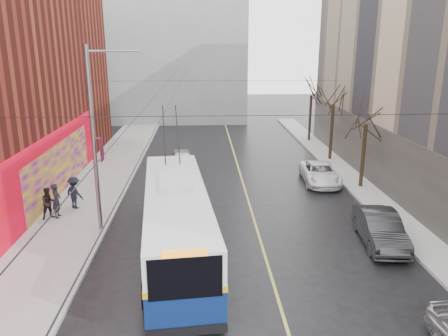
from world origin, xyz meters
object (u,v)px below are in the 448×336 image
(tree_near, at_px, (367,112))
(parked_car_b, at_px, (380,229))
(tree_mid, at_px, (334,94))
(following_car, at_px, (182,159))
(trolleybus, at_px, (177,220))
(pedestrian_b, at_px, (49,203))
(pedestrian_a, at_px, (57,201))
(pedestrian_c, at_px, (74,193))
(parked_car_c, at_px, (320,173))
(streetlight_pole, at_px, (97,136))
(tree_far, at_px, (312,87))

(tree_near, bearing_deg, parked_car_b, -103.95)
(tree_mid, relative_size, following_car, 1.60)
(trolleybus, bearing_deg, pedestrian_b, 143.66)
(tree_near, relative_size, pedestrian_a, 3.47)
(trolleybus, distance_m, parked_car_b, 9.42)
(tree_near, distance_m, pedestrian_a, 18.83)
(following_car, height_order, pedestrian_c, pedestrian_c)
(tree_mid, height_order, pedestrian_a, tree_mid)
(parked_car_c, xyz_separation_m, following_car, (-9.36, 3.89, 0.04))
(streetlight_pole, xyz_separation_m, tree_near, (15.14, 6.00, 0.13))
(tree_mid, distance_m, following_car, 12.70)
(parked_car_c, bearing_deg, pedestrian_b, -156.70)
(tree_near, height_order, parked_car_c, tree_near)
(tree_mid, xyz_separation_m, pedestrian_b, (-18.25, -11.50, -4.26))
(streetlight_pole, height_order, tree_mid, streetlight_pole)
(trolleybus, height_order, pedestrian_c, trolleybus)
(pedestrian_c, bearing_deg, pedestrian_b, 90.57)
(tree_far, distance_m, pedestrian_b, 26.31)
(trolleybus, xyz_separation_m, pedestrian_a, (-6.53, 4.23, -0.54))
(tree_far, xyz_separation_m, trolleybus, (-11.36, -22.58, -3.53))
(tree_near, distance_m, following_car, 13.48)
(streetlight_pole, relative_size, pedestrian_a, 4.87)
(tree_far, relative_size, trolleybus, 0.53)
(pedestrian_c, bearing_deg, tree_near, -136.13)
(trolleybus, bearing_deg, parked_car_c, 41.79)
(tree_mid, bearing_deg, pedestrian_a, -147.63)
(parked_car_c, distance_m, following_car, 10.14)
(tree_far, distance_m, parked_car_b, 22.57)
(tree_near, xyz_separation_m, tree_far, (0.00, 14.00, 0.17))
(streetlight_pole, xyz_separation_m, tree_far, (15.14, 20.00, 0.30))
(parked_car_b, height_order, pedestrian_c, pedestrian_c)
(pedestrian_a, relative_size, pedestrian_c, 1.01)
(parked_car_c, distance_m, pedestrian_a, 16.52)
(trolleybus, xyz_separation_m, pedestrian_c, (-5.96, 5.50, -0.55))
(tree_far, xyz_separation_m, pedestrian_a, (-17.90, -18.34, -4.07))
(tree_near, xyz_separation_m, pedestrian_b, (-18.25, -4.50, -3.98))
(parked_car_b, height_order, pedestrian_a, pedestrian_a)
(following_car, bearing_deg, parked_car_b, -59.78)
(parked_car_c, xyz_separation_m, pedestrian_c, (-14.97, -4.32, 0.40))
(tree_near, xyz_separation_m, pedestrian_a, (-17.90, -4.34, -3.90))
(tree_far, height_order, parked_car_b, tree_far)
(following_car, relative_size, pedestrian_c, 2.29)
(parked_car_b, bearing_deg, streetlight_pole, 177.07)
(parked_car_c, height_order, pedestrian_c, pedestrian_c)
(following_car, bearing_deg, streetlight_pole, -113.25)
(pedestrian_b, relative_size, pedestrian_c, 0.92)
(parked_car_b, relative_size, following_car, 1.10)
(parked_car_c, bearing_deg, pedestrian_c, -160.46)
(tree_mid, distance_m, pedestrian_c, 20.47)
(tree_far, xyz_separation_m, pedestrian_c, (-17.32, -17.07, -4.08))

